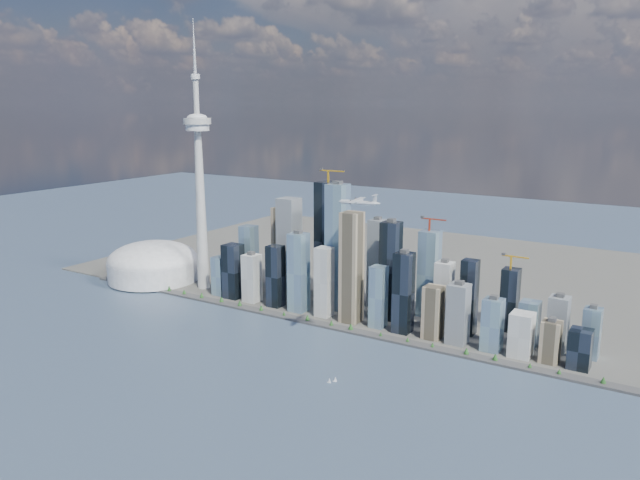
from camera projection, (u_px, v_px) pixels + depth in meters
The scene contains 10 objects.
ground at pixel (214, 371), 929.28m from camera, with size 4000.00×4000.00×0.00m, color #304155.
seawall at pixel (306, 321), 1136.53m from camera, with size 1100.00×22.00×4.00m, color #383838.
land at pixel (407, 267), 1510.48m from camera, with size 1400.00×900.00×3.00m, color #4C4C47.
shoreline_trees at pixel (306, 317), 1135.08m from camera, with size 960.53×7.20×8.80m.
skyscraper_cluster at pixel (358, 273), 1161.00m from camera, with size 736.00×142.00×262.39m.
needle_tower at pixel (200, 180), 1290.46m from camera, with size 56.00×56.00×550.50m.
dome_stadium at pixel (153, 263), 1396.14m from camera, with size 200.00×200.00×86.00m.
airplane at pixel (359, 202), 880.01m from camera, with size 62.33×55.35×15.22m.
sailboat_west at pixel (329, 381), 888.87m from camera, with size 6.06×1.99×8.39m.
sailboat_east at pixel (335, 380), 892.59m from camera, with size 6.30×2.93×8.74m.
Camera 1 is at (589.58, -653.47, 389.84)m, focal length 35.00 mm.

